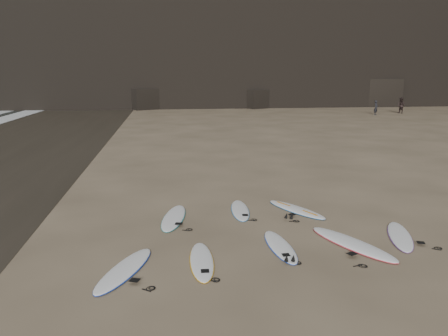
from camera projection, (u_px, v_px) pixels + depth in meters
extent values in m
plane|color=#897559|center=(298.00, 246.00, 11.17)|extent=(240.00, 240.00, 0.00)
cube|color=black|center=(254.00, 99.00, 55.55)|extent=(4.23, 4.46, 2.33)
cube|color=black|center=(376.00, 92.00, 58.61)|extent=(5.95, 5.19, 3.59)
cube|color=black|center=(142.00, 99.00, 53.69)|extent=(4.49, 4.76, 2.49)
ellipsoid|color=white|center=(124.00, 269.00, 9.74)|extent=(1.49, 2.49, 0.09)
ellipsoid|color=white|center=(202.00, 261.00, 10.21)|extent=(0.60, 2.24, 0.08)
ellipsoid|color=white|center=(280.00, 246.00, 11.06)|extent=(0.62, 2.25, 0.08)
ellipsoid|color=white|center=(352.00, 243.00, 11.22)|extent=(1.74, 2.83, 0.10)
ellipsoid|color=white|center=(400.00, 236.00, 11.76)|extent=(1.34, 2.36, 0.08)
ellipsoid|color=white|center=(174.00, 217.00, 13.25)|extent=(1.05, 2.57, 0.09)
ellipsoid|color=white|center=(240.00, 210.00, 13.99)|extent=(0.71, 2.24, 0.08)
ellipsoid|color=white|center=(296.00, 209.00, 14.05)|extent=(1.66, 2.43, 0.09)
imported|color=black|center=(376.00, 108.00, 46.00)|extent=(0.66, 0.65, 1.54)
imported|color=black|center=(401.00, 106.00, 47.76)|extent=(0.94, 1.04, 1.74)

